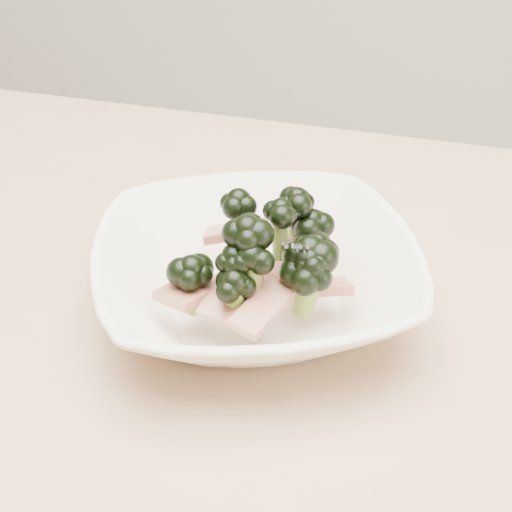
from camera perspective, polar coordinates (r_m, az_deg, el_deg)
name	(u,v)px	position (r m, az deg, el deg)	size (l,w,h in m)	color
dining_table	(245,411)	(0.63, -0.85, -12.29)	(1.20, 0.80, 0.75)	tan
broccoli_dish	(259,273)	(0.56, 0.21, -1.36)	(0.33, 0.33, 0.11)	#EFE0CA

